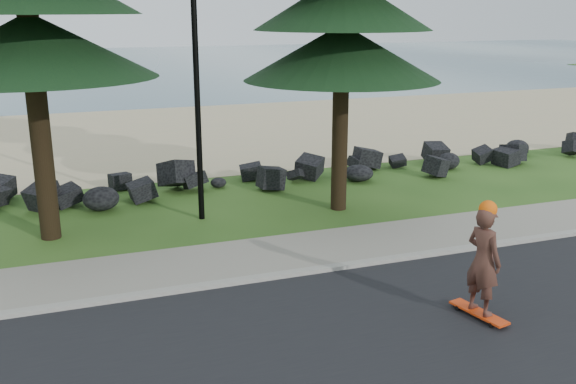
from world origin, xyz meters
The scene contains 9 objects.
ground centered at (0.00, 0.00, 0.00)m, with size 160.00×160.00×0.00m, color #294E18.
road centered at (0.00, -4.50, 0.01)m, with size 160.00×7.00×0.02m, color black.
kerb centered at (0.00, -0.90, 0.05)m, with size 160.00×0.20×0.10m, color #A09C90.
sidewalk centered at (0.00, 0.20, 0.04)m, with size 160.00×2.00×0.08m, color gray.
beach_sand centered at (0.00, 14.50, 0.01)m, with size 160.00×15.00×0.01m, color #CCB388.
ocean centered at (0.00, 51.00, 0.00)m, with size 160.00×58.00×0.01m, color #3A6270.
seawall_boulders centered at (0.00, 5.60, 0.00)m, with size 60.00×2.40×1.10m, color black, non-canonical shape.
lamp_post centered at (0.00, 3.20, 4.13)m, with size 0.25×0.14×8.14m.
skateboarder centered at (3.17, -3.60, 1.02)m, with size 0.56×1.12×2.03m.
Camera 1 is at (-3.12, -11.64, 4.95)m, focal length 40.00 mm.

